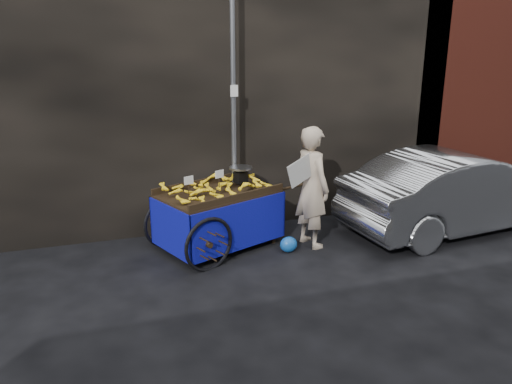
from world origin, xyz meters
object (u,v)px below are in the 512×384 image
object	(u,v)px
banana_cart	(215,199)
parked_car	(459,191)
plastic_bag	(289,244)
vendor	(312,187)

from	to	relation	value
banana_cart	parked_car	xyz separation A→B (m)	(4.16, -0.47, -0.12)
plastic_bag	vendor	bearing A→B (deg)	21.62
plastic_bag	parked_car	size ratio (longest dim) A/B	0.07
banana_cart	vendor	world-z (taller)	vendor
plastic_bag	banana_cart	bearing A→B (deg)	153.21
banana_cart	vendor	xyz separation A→B (m)	(1.47, -0.34, 0.15)
plastic_bag	parked_car	world-z (taller)	parked_car
vendor	banana_cart	bearing A→B (deg)	62.31
parked_car	plastic_bag	bearing A→B (deg)	84.88
plastic_bag	parked_car	xyz separation A→B (m)	(3.14, 0.04, 0.57)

